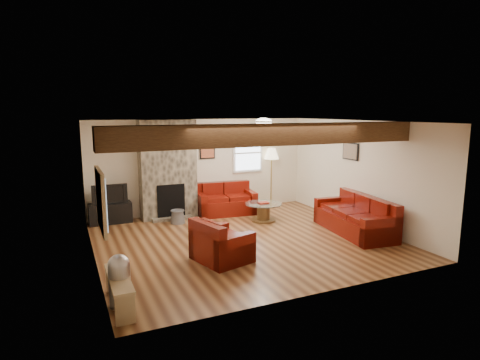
# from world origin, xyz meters

# --- Properties ---
(room) EXTENTS (8.00, 8.00, 8.00)m
(room) POSITION_xyz_m (0.00, 0.00, 1.25)
(room) COLOR #512B15
(room) RESTS_ON ground
(floor) EXTENTS (6.00, 6.00, 0.00)m
(floor) POSITION_xyz_m (0.00, 0.00, 0.00)
(floor) COLOR #512B15
(floor) RESTS_ON ground
(oak_beam) EXTENTS (6.00, 0.36, 0.38)m
(oak_beam) POSITION_xyz_m (0.00, -1.25, 2.31)
(oak_beam) COLOR #311A0E
(oak_beam) RESTS_ON room
(chimney_breast) EXTENTS (1.40, 0.67, 2.50)m
(chimney_breast) POSITION_xyz_m (-1.00, 2.49, 1.22)
(chimney_breast) COLOR #39342C
(chimney_breast) RESTS_ON floor
(back_window) EXTENTS (0.90, 0.08, 1.10)m
(back_window) POSITION_xyz_m (1.35, 2.71, 1.55)
(back_window) COLOR white
(back_window) RESTS_ON room
(hatch_window) EXTENTS (0.08, 1.00, 0.90)m
(hatch_window) POSITION_xyz_m (-2.96, -1.50, 1.45)
(hatch_window) COLOR tan
(hatch_window) RESTS_ON room
(ceiling_dome) EXTENTS (0.40, 0.40, 0.18)m
(ceiling_dome) POSITION_xyz_m (0.90, 0.90, 2.44)
(ceiling_dome) COLOR white
(ceiling_dome) RESTS_ON room
(artwork_back) EXTENTS (0.42, 0.06, 0.52)m
(artwork_back) POSITION_xyz_m (0.15, 2.71, 1.70)
(artwork_back) COLOR black
(artwork_back) RESTS_ON room
(artwork_right) EXTENTS (0.06, 0.55, 0.42)m
(artwork_right) POSITION_xyz_m (2.96, 0.30, 1.75)
(artwork_right) COLOR black
(artwork_right) RESTS_ON room
(sofa_three) EXTENTS (1.15, 2.23, 0.83)m
(sofa_three) POSITION_xyz_m (2.48, -0.51, 0.41)
(sofa_three) COLOR #450A04
(sofa_three) RESTS_ON floor
(loveseat) EXTENTS (1.61, 1.03, 0.81)m
(loveseat) POSITION_xyz_m (0.48, 2.23, 0.40)
(loveseat) COLOR #450A04
(loveseat) RESTS_ON floor
(armchair_red) EXTENTS (1.06, 1.14, 0.77)m
(armchair_red) POSITION_xyz_m (-0.87, -0.88, 0.39)
(armchair_red) COLOR #450A04
(armchair_red) RESTS_ON floor
(coffee_table) EXTENTS (0.92, 0.92, 0.48)m
(coffee_table) POSITION_xyz_m (1.06, 1.18, 0.22)
(coffee_table) COLOR #4D3218
(coffee_table) RESTS_ON floor
(tv_cabinet) EXTENTS (1.00, 0.40, 0.50)m
(tv_cabinet) POSITION_xyz_m (-2.45, 2.53, 0.25)
(tv_cabinet) COLOR black
(tv_cabinet) RESTS_ON floor
(television) EXTENTS (0.83, 0.11, 0.48)m
(television) POSITION_xyz_m (-2.45, 2.53, 0.74)
(television) COLOR black
(television) RESTS_ON tv_cabinet
(floor_lamp) EXTENTS (0.43, 0.43, 1.66)m
(floor_lamp) POSITION_xyz_m (2.02, 2.55, 1.42)
(floor_lamp) COLOR tan
(floor_lamp) RESTS_ON floor
(pine_bench) EXTENTS (0.27, 1.17, 0.44)m
(pine_bench) POSITION_xyz_m (-2.83, -1.94, 0.22)
(pine_bench) COLOR tan
(pine_bench) RESTS_ON floor
(pedal_bin) EXTENTS (0.40, 0.40, 0.76)m
(pedal_bin) POSITION_xyz_m (-2.82, -1.94, 0.38)
(pedal_bin) COLOR #AEADB3
(pedal_bin) RESTS_ON floor
(coal_bucket) EXTENTS (0.36, 0.36, 0.33)m
(coal_bucket) POSITION_xyz_m (-0.95, 1.85, 0.17)
(coal_bucket) COLOR slate
(coal_bucket) RESTS_ON floor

